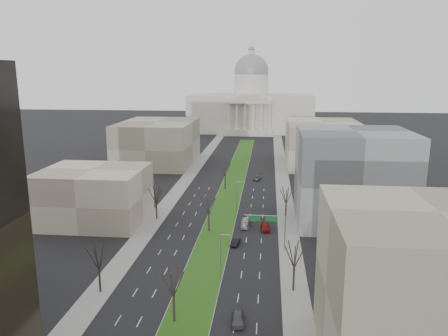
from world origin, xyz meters
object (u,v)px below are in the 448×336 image
Objects in this scene: car_grey_near at (238,318)px; car_red at (265,227)px; car_black at (236,242)px; car_grey_far at (257,178)px; box_van at (245,222)px.

car_grey_near is 0.89× the size of car_red.
car_grey_far is at bearing 97.06° from car_black.
box_van reaches higher than car_black.
car_red reaches higher than car_black.
car_black is at bearing -93.61° from box_van.
car_grey_far is at bearing 85.30° from car_grey_near.
car_black is 0.61× the size of box_van.
car_grey_near is at bearing -100.51° from car_red.
car_black is (-2.78, 31.60, -0.10)m from car_grey_near.
box_van reaches higher than car_grey_far.
car_grey_near is at bearing -85.20° from box_van.
car_red is 5.67m from box_van.
car_grey_far is 49.00m from box_van.
car_grey_near is at bearing -75.07° from car_black.
car_grey_far is 0.70× the size of box_van.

